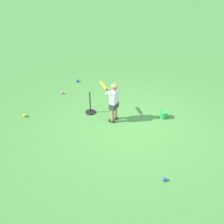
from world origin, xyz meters
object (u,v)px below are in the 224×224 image
Objects in this scene: batting_tee at (90,109)px; toy_bucket at (163,115)px; child_batter at (113,99)px; play_ball_by_bucket at (62,93)px; play_ball_far_left at (77,81)px; play_ball_midfield at (164,179)px; play_ball_far_right at (25,115)px.

toy_bucket is (-2.00, -0.09, -0.01)m from batting_tee.
child_batter is at bearing 159.75° from batting_tee.
batting_tee reaches higher than toy_bucket.
child_batter is 2.22m from play_ball_by_bucket.
child_batter is at bearing 147.07° from play_ball_by_bucket.
toy_bucket is (-2.86, 1.69, 0.05)m from play_ball_far_left.
batting_tee reaches higher than play_ball_midfield.
child_batter is at bearing 127.42° from play_ball_far_left.
play_ball_midfield is 4.48m from play_ball_by_bucket.
play_ball_midfield is 2.34m from toy_bucket.
batting_tee is (0.68, -0.25, -0.55)m from child_batter.
child_batter reaches higher than play_ball_far_left.
play_ball_far_right is 3.75m from toy_bucket.
toy_bucket reaches higher than play_ball_midfield.
play_ball_far_left reaches higher than play_ball_midfield.
batting_tee reaches higher than play_ball_far_left.
child_batter is 11.23× the size of play_ball_far_left.
child_batter reaches higher than play_ball_midfield.
batting_tee reaches higher than play_ball_by_bucket.
child_batter is 1.47m from toy_bucket.
play_ball_far_left is 0.45× the size of toy_bucket.
batting_tee is (-1.11, 0.91, 0.07)m from play_ball_by_bucket.
play_ball_far_left is 1.02× the size of play_ball_far_right.
play_ball_far_right is at bearing 67.10° from play_ball_by_bucket.
play_ball_far_right is 0.15× the size of batting_tee.
toy_bucket is at bearing -177.54° from batting_tee.
play_ball_midfield is at bearing 124.72° from child_batter.
play_ball_by_bucket is 1.43m from batting_tee.
child_batter reaches higher than play_ball_far_right.
batting_tee reaches higher than play_ball_far_right.
play_ball_midfield is 0.14× the size of batting_tee.
play_ball_far_left is at bearing -52.58° from child_batter.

